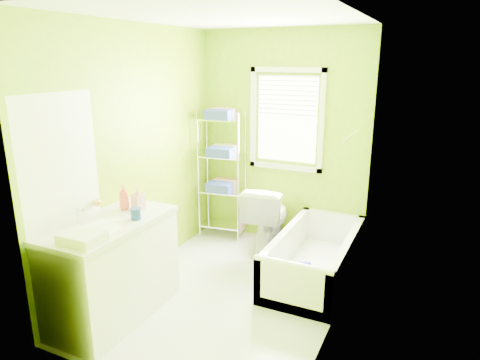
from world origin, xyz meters
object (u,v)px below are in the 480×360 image
at_px(toilet, 267,217).
at_px(wire_shelf_unit, 223,160).
at_px(bathtub, 314,264).
at_px(vanity, 112,267).

bearing_deg(toilet, wire_shelf_unit, -20.20).
bearing_deg(bathtub, toilet, 147.04).
relative_size(bathtub, vanity, 1.31).
bearing_deg(vanity, toilet, 69.55).
bearing_deg(wire_shelf_unit, vanity, -91.00).
distance_m(toilet, wire_shelf_unit, 0.92).
bearing_deg(bathtub, wire_shelf_unit, 155.72).
xyz_separation_m(toilet, wire_shelf_unit, (-0.68, 0.16, 0.60)).
relative_size(bathtub, toilet, 1.93).
xyz_separation_m(bathtub, vanity, (-1.43, -1.44, 0.32)).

